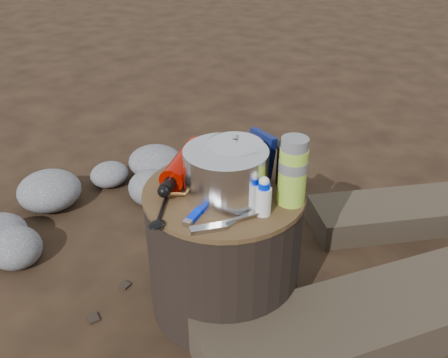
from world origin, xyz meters
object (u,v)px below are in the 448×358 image
Objects in this scene: fuel_bottle at (184,164)px; thermos at (293,172)px; stump at (224,250)px; travel_mug at (290,164)px; camping_pot at (235,163)px.

thermos reaches higher than fuel_bottle.
fuel_bottle is at bearing 178.17° from stump.
thermos is (0.34, 0.06, 0.06)m from fuel_bottle.
fuel_bottle is 2.46× the size of travel_mug.
camping_pot is at bearing -11.28° from fuel_bottle.
fuel_bottle is 1.56× the size of thermos.
fuel_bottle is 0.32m from travel_mug.
camping_pot is 1.34× the size of travel_mug.
stump is 0.31m from camping_pot.
stump is 3.85× the size of travel_mug.
thermos is 1.58× the size of travel_mug.
thermos is at bearing 18.67° from stump.
camping_pot reaches higher than fuel_bottle.
travel_mug is at bearing 47.18° from camping_pot.
stump is 2.88× the size of camping_pot.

